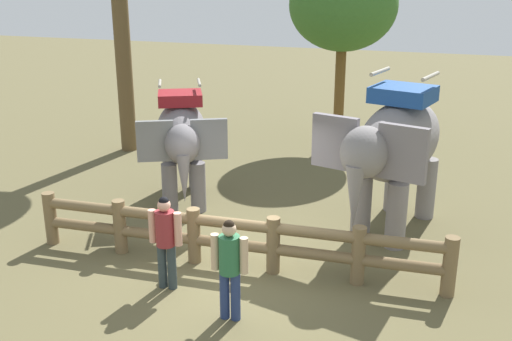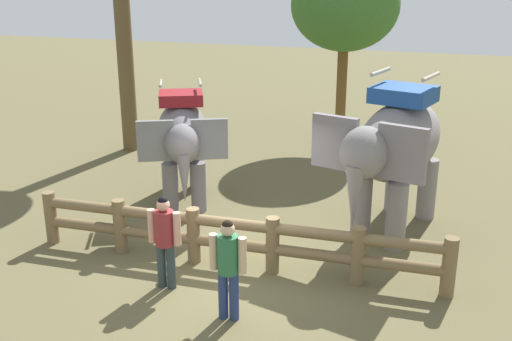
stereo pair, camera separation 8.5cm
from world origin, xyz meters
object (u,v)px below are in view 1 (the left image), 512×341
Objects in this scene: tourist_woman_in_black at (166,236)px; log_fence at (233,236)px; elephant_center at (395,146)px; tree_far_left at (343,6)px; tourist_man_in_blue at (230,263)px; elephant_near_left at (182,137)px.

log_fence is at bearing 52.05° from tourist_woman_in_black.
tree_far_left is (-2.19, 6.16, 2.24)m from elephant_center.
log_fence is 1.98× the size of elephant_center.
tree_far_left reaches higher than tourist_woman_in_black.
tourist_woman_in_black is 1.46m from tourist_man_in_blue.
elephant_center is 2.35× the size of tourist_woman_in_black.
elephant_center reaches higher than tourist_woman_in_black.
elephant_center is 6.91m from tree_far_left.
tourist_woman_in_black is (-3.33, -3.47, -0.87)m from elephant_center.
elephant_near_left is (-2.13, 2.64, 0.95)m from log_fence.
elephant_near_left is 0.60× the size of tree_far_left.
elephant_near_left is 3.95m from tourist_woman_in_black.
elephant_near_left is 1.98× the size of tourist_man_in_blue.
elephant_near_left is 4.67m from elephant_center.
tree_far_left is (2.46, 5.95, 2.51)m from elephant_near_left.
tourist_woman_in_black is 1.00× the size of tourist_man_in_blue.
tourist_man_in_blue is at bearing -88.92° from tree_far_left.
elephant_center is 2.35× the size of tourist_man_in_blue.
elephant_near_left is 0.84× the size of elephant_center.
tree_far_left reaches higher than tourist_man_in_blue.
elephant_near_left is at bearing -112.50° from tree_far_left.
tree_far_left reaches higher than elephant_near_left.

